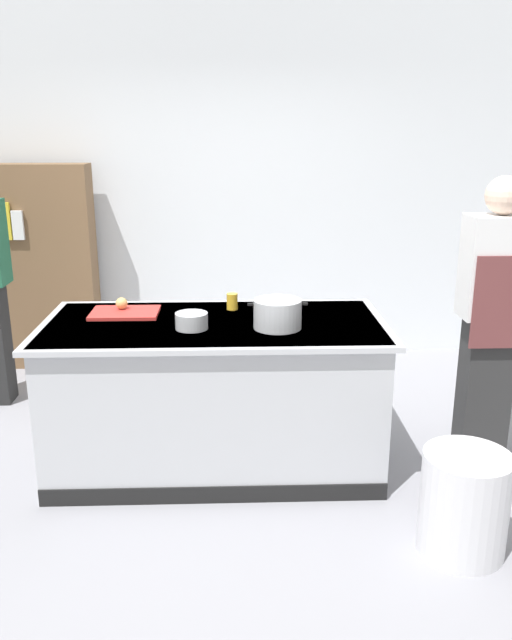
{
  "coord_description": "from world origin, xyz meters",
  "views": [
    {
      "loc": [
        0.12,
        -3.55,
        1.97
      ],
      "look_at": [
        0.25,
        0.2,
        0.85
      ],
      "focal_mm": 36.12,
      "sensor_mm": 36.0,
      "label": 1
    }
  ],
  "objects_px": {
    "person_chef": "(492,315)",
    "trash_bin": "(464,503)",
    "mixing_bowl": "(192,321)",
    "juice_cup": "(232,301)",
    "stock_pot": "(278,314)",
    "onion": "(122,303)",
    "bookshelf": "(29,267)"
  },
  "relations": [
    {
      "from": "trash_bin",
      "to": "bookshelf",
      "type": "distance_m",
      "value": 3.94
    },
    {
      "from": "mixing_bowl",
      "to": "juice_cup",
      "type": "xyz_separation_m",
      "value": [
        0.23,
        0.39,
        0.0
      ]
    },
    {
      "from": "person_chef",
      "to": "bookshelf",
      "type": "bearing_deg",
      "value": 67.41
    },
    {
      "from": "stock_pot",
      "to": "trash_bin",
      "type": "bearing_deg",
      "value": -42.36
    },
    {
      "from": "stock_pot",
      "to": "bookshelf",
      "type": "height_order",
      "value": "bookshelf"
    },
    {
      "from": "juice_cup",
      "to": "bookshelf",
      "type": "xyz_separation_m",
      "value": [
        -1.71,
        1.53,
        -0.1
      ]
    },
    {
      "from": "stock_pot",
      "to": "juice_cup",
      "type": "height_order",
      "value": "stock_pot"
    },
    {
      "from": "onion",
      "to": "person_chef",
      "type": "relative_size",
      "value": 0.04
    },
    {
      "from": "mixing_bowl",
      "to": "person_chef",
      "type": "distance_m",
      "value": 1.77
    },
    {
      "from": "stock_pot",
      "to": "person_chef",
      "type": "height_order",
      "value": "person_chef"
    },
    {
      "from": "juice_cup",
      "to": "person_chef",
      "type": "bearing_deg",
      "value": -8.39
    },
    {
      "from": "bookshelf",
      "to": "mixing_bowl",
      "type": "bearing_deg",
      "value": -52.37
    },
    {
      "from": "juice_cup",
      "to": "trash_bin",
      "type": "height_order",
      "value": "juice_cup"
    },
    {
      "from": "juice_cup",
      "to": "bookshelf",
      "type": "height_order",
      "value": "bookshelf"
    },
    {
      "from": "onion",
      "to": "bookshelf",
      "type": "height_order",
      "value": "bookshelf"
    },
    {
      "from": "mixing_bowl",
      "to": "juice_cup",
      "type": "distance_m",
      "value": 0.45
    },
    {
      "from": "person_chef",
      "to": "trash_bin",
      "type": "bearing_deg",
      "value": 160.97
    },
    {
      "from": "onion",
      "to": "bookshelf",
      "type": "xyz_separation_m",
      "value": [
        -1.04,
        1.57,
        -0.1
      ]
    },
    {
      "from": "trash_bin",
      "to": "bookshelf",
      "type": "height_order",
      "value": "bookshelf"
    },
    {
      "from": "person_chef",
      "to": "bookshelf",
      "type": "relative_size",
      "value": 1.01
    },
    {
      "from": "mixing_bowl",
      "to": "juice_cup",
      "type": "relative_size",
      "value": 1.81
    },
    {
      "from": "bookshelf",
      "to": "onion",
      "type": "bearing_deg",
      "value": -56.56
    },
    {
      "from": "stock_pot",
      "to": "juice_cup",
      "type": "xyz_separation_m",
      "value": [
        -0.25,
        0.39,
        -0.03
      ]
    },
    {
      "from": "stock_pot",
      "to": "person_chef",
      "type": "relative_size",
      "value": 0.19
    },
    {
      "from": "onion",
      "to": "trash_bin",
      "type": "xyz_separation_m",
      "value": [
        1.77,
        -1.12,
        -0.7
      ]
    },
    {
      "from": "stock_pot",
      "to": "mixing_bowl",
      "type": "bearing_deg",
      "value": 179.64
    },
    {
      "from": "onion",
      "to": "juice_cup",
      "type": "xyz_separation_m",
      "value": [
        0.67,
        0.04,
        -0.01
      ]
    },
    {
      "from": "onion",
      "to": "mixing_bowl",
      "type": "bearing_deg",
      "value": -38.25
    },
    {
      "from": "mixing_bowl",
      "to": "bookshelf",
      "type": "relative_size",
      "value": 0.11
    },
    {
      "from": "trash_bin",
      "to": "person_chef",
      "type": "height_order",
      "value": "person_chef"
    },
    {
      "from": "stock_pot",
      "to": "juice_cup",
      "type": "distance_m",
      "value": 0.47
    },
    {
      "from": "stock_pot",
      "to": "mixing_bowl",
      "type": "distance_m",
      "value": 0.48
    }
  ]
}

